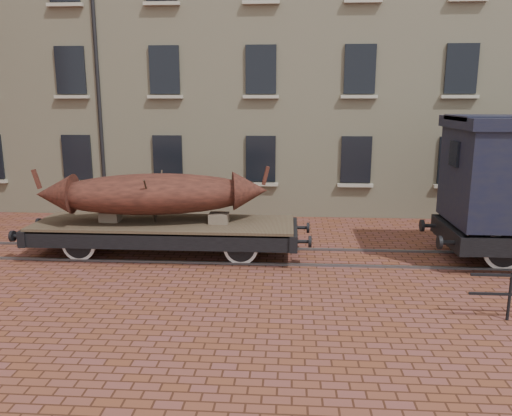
{
  "coord_description": "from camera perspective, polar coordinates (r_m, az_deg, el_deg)",
  "views": [
    {
      "loc": [
        -1.44,
        -13.47,
        4.36
      ],
      "look_at": [
        -2.38,
        0.5,
        1.3
      ],
      "focal_mm": 35.0,
      "sensor_mm": 36.0,
      "label": 1
    }
  ],
  "objects": [
    {
      "name": "ground",
      "position": [
        14.23,
        9.5,
        -5.69
      ],
      "size": [
        90.0,
        90.0,
        0.0
      ],
      "primitive_type": "plane",
      "color": "brown"
    },
    {
      "name": "warehouse_cream",
      "position": [
        24.02,
        15.25,
        18.22
      ],
      "size": [
        40.0,
        10.19,
        14.0
      ],
      "color": "#C6BB94",
      "rests_on": "ground"
    },
    {
      "name": "flatcar_wagon",
      "position": [
        14.37,
        -10.38,
        -2.33
      ],
      "size": [
        8.23,
        2.23,
        1.24
      ],
      "color": "#4D4433",
      "rests_on": "ground"
    },
    {
      "name": "rail_track",
      "position": [
        14.22,
        9.51,
        -5.57
      ],
      "size": [
        30.0,
        1.52,
        0.06
      ],
      "color": "#59595E",
      "rests_on": "ground"
    },
    {
      "name": "iron_boat",
      "position": [
        14.22,
        -11.54,
        1.61
      ],
      "size": [
        6.46,
        2.67,
        1.56
      ],
      "color": "#58271C",
      "rests_on": "flatcar_wagon"
    }
  ]
}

